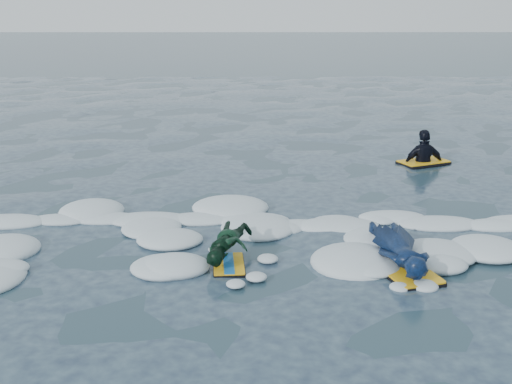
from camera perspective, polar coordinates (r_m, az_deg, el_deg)
ground at (r=8.84m, az=-5.65°, el=-6.19°), size 120.00×120.00×0.00m
foam_band at (r=9.79m, az=-5.10°, el=-3.82°), size 12.00×3.10×0.30m
prone_woman_unit at (r=8.76m, az=12.72°, el=-5.15°), size 0.93×1.75×0.44m
prone_child_unit at (r=8.71m, az=-2.41°, el=-4.85°), size 0.86×1.25×0.44m
waiting_rider_unit at (r=14.31m, az=14.63°, el=2.24°), size 1.22×0.98×1.61m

